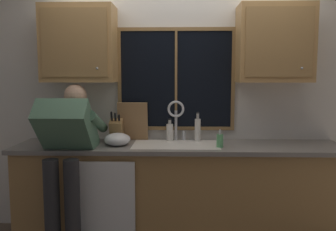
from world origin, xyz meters
TOP-DOWN VIEW (x-y plane):
  - back_wall at (0.00, 0.06)m, footprint 5.40×0.12m
  - window_glass at (-0.03, -0.01)m, footprint 1.10×0.02m
  - window_frame_top at (-0.03, -0.02)m, footprint 1.17×0.02m
  - window_frame_bottom at (-0.03, -0.02)m, footprint 1.17×0.02m
  - window_frame_left at (-0.60, -0.02)m, footprint 0.03×0.02m
  - window_frame_right at (0.53, -0.02)m, footprint 0.03×0.02m
  - window_mullion_center at (-0.03, -0.02)m, footprint 0.02×0.02m
  - lower_cabinet_run at (0.00, -0.29)m, footprint 3.00×0.58m
  - countertop at (0.00, -0.31)m, footprint 3.06×0.62m
  - dishwasher_front at (-0.68, -0.61)m, footprint 0.60×0.02m
  - upper_cabinet_left at (-0.96, -0.17)m, footprint 0.68×0.36m
  - upper_cabinet_right at (0.89, -0.17)m, footprint 0.68×0.36m
  - sink at (-0.03, -0.30)m, footprint 0.80×0.46m
  - faucet at (-0.03, -0.12)m, footprint 0.18×0.09m
  - person_standing at (-0.97, -0.58)m, footprint 0.53×0.72m
  - knife_block at (-0.61, -0.17)m, footprint 0.12×0.18m
  - cutting_board at (-0.46, -0.09)m, footprint 0.30×0.10m
  - mixing_bowl at (-0.57, -0.35)m, footprint 0.24×0.24m
  - soap_dispenser at (0.36, -0.42)m, footprint 0.06×0.07m
  - bottle_green_glass at (-0.09, -0.12)m, footprint 0.07×0.07m
  - bottle_tall_clear at (0.18, -0.12)m, footprint 0.06×0.06m

SIDE VIEW (x-z plane):
  - lower_cabinet_run at x=0.00m, z-range 0.00..0.88m
  - dishwasher_front at x=-0.68m, z-range 0.09..0.83m
  - sink at x=-0.03m, z-range 0.72..0.93m
  - countertop at x=0.00m, z-range 0.88..0.92m
  - person_standing at x=-0.97m, z-range 0.19..1.67m
  - mixing_bowl at x=-0.57m, z-range 0.91..1.04m
  - soap_dispenser at x=0.36m, z-range 0.90..1.07m
  - bottle_green_glass at x=-0.09m, z-range 0.90..1.12m
  - knife_block at x=-0.61m, z-range 0.87..1.19m
  - window_frame_bottom at x=-0.03m, z-range 1.01..1.05m
  - bottle_tall_clear at x=0.18m, z-range 0.90..1.18m
  - cutting_board at x=-0.46m, z-range 0.92..1.30m
  - faucet at x=-0.03m, z-range 0.97..1.37m
  - back_wall at x=0.00m, z-range 0.00..2.55m
  - window_glass at x=-0.03m, z-range 1.05..2.00m
  - window_frame_left at x=-0.60m, z-range 1.05..2.00m
  - window_frame_right at x=0.53m, z-range 1.05..2.00m
  - window_mullion_center at x=-0.03m, z-range 1.05..2.00m
  - upper_cabinet_left at x=-0.96m, z-range 1.50..2.22m
  - upper_cabinet_right at x=0.89m, z-range 1.50..2.22m
  - window_frame_top at x=-0.03m, z-range 2.00..2.04m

